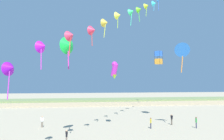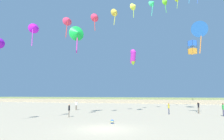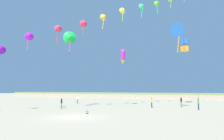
% 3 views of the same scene
% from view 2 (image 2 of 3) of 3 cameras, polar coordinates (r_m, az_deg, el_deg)
% --- Properties ---
extents(ground_plane, '(240.00, 240.00, 0.00)m').
position_cam_2_polar(ground_plane, '(16.18, -2.01, -16.53)').
color(ground_plane, tan).
extents(dune_ridge, '(120.00, 10.87, 1.62)m').
position_cam_2_polar(dune_ridge, '(64.48, 11.35, -8.45)').
color(dune_ridge, tan).
rests_on(dune_ridge, ground).
extents(person_near_left, '(0.25, 0.57, 1.65)m').
position_cam_2_polar(person_near_left, '(31.03, 23.47, -9.57)').
color(person_near_left, '#726656').
rests_on(person_near_left, ground).
extents(person_near_right, '(0.21, 0.54, 1.56)m').
position_cam_2_polar(person_near_right, '(28.53, 15.92, -10.27)').
color(person_near_right, '#282D4C').
rests_on(person_near_right, ground).
extents(person_mid_center, '(0.57, 0.22, 1.63)m').
position_cam_2_polar(person_mid_center, '(35.25, -10.17, -9.66)').
color(person_mid_center, '#726656').
rests_on(person_mid_center, ground).
extents(person_far_left, '(0.23, 0.56, 1.61)m').
position_cam_2_polar(person_far_left, '(28.54, 29.15, -9.61)').
color(person_far_left, '#282D4C').
rests_on(person_far_left, ground).
extents(person_far_right, '(0.31, 0.52, 1.54)m').
position_cam_2_polar(person_far_right, '(24.58, -12.16, -10.98)').
color(person_far_right, '#726656').
rests_on(person_far_right, ground).
extents(kite_banner_string, '(25.82, 32.60, 24.36)m').
position_cam_2_polar(kite_banner_string, '(30.50, 4.15, 16.94)').
color(kite_banner_string, '#3A2BC7').
extents(large_kite_low_lead, '(1.27, 1.55, 2.52)m').
position_cam_2_polar(large_kite_low_lead, '(30.57, 6.03, 3.81)').
color(large_kite_low_lead, '#D02CC6').
extents(large_kite_mid_trail, '(2.46, 2.05, 4.38)m').
position_cam_2_polar(large_kite_mid_trail, '(28.80, 23.82, 10.69)').
color(large_kite_mid_trail, blue).
extents(large_kite_high_solo, '(1.56, 1.56, 2.38)m').
position_cam_2_polar(large_kite_high_solo, '(38.51, 21.98, 6.02)').
color(large_kite_high_solo, gold).
extents(large_kite_outer_drift, '(1.97, 1.90, 3.79)m').
position_cam_2_polar(large_kite_outer_drift, '(27.14, -9.91, 10.42)').
color(large_kite_outer_drift, green).
extents(beach_ball, '(0.36, 0.36, 0.36)m').
position_cam_2_polar(beach_ball, '(19.02, 0.05, -14.54)').
color(beach_ball, blue).
rests_on(beach_ball, ground).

